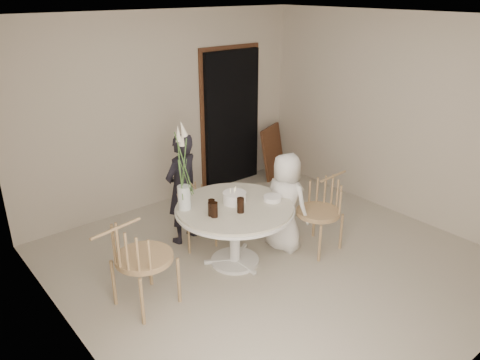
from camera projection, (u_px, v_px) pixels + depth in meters
ground at (272, 261)px, 5.48m from camera, size 4.50×4.50×0.00m
room_shell at (276, 127)px, 4.85m from camera, size 4.50×4.50×4.50m
doorway at (232, 119)px, 7.31m from camera, size 1.00×0.10×2.10m
door_trim at (230, 115)px, 7.31m from camera, size 1.12×0.03×2.22m
table at (235, 215)px, 5.21m from camera, size 1.33×1.33×0.73m
picture_frame at (273, 152)px, 7.78m from camera, size 0.66×0.42×0.84m
chair_far at (193, 204)px, 5.75m from camera, size 0.48×0.51×0.77m
chair_right at (325, 202)px, 5.60m from camera, size 0.57×0.53×0.90m
chair_left at (131, 254)px, 4.41m from camera, size 0.64×0.60×0.99m
girl at (182, 189)px, 5.68m from camera, size 0.58×0.45×1.40m
boy at (286, 203)px, 5.52m from camera, size 0.49×0.66×1.22m
birthday_cake at (234, 198)px, 5.21m from camera, size 0.26×0.26×0.18m
cola_tumbler_a at (211, 209)px, 4.92m from camera, size 0.07×0.07×0.15m
cola_tumbler_b at (241, 205)px, 4.98m from camera, size 0.10×0.10×0.17m
cola_tumbler_c at (214, 210)px, 4.89m from camera, size 0.09×0.09×0.17m
cola_tumbler_d at (212, 206)px, 4.97m from camera, size 0.08×0.08×0.16m
plate_stack at (273, 198)px, 5.28m from camera, size 0.23×0.23×0.05m
flower_vase at (183, 179)px, 4.96m from camera, size 0.14×0.14×1.00m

